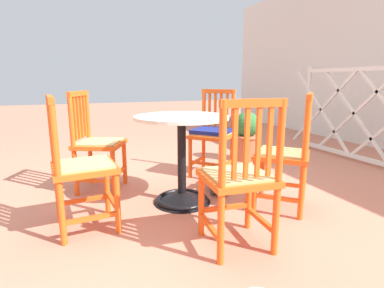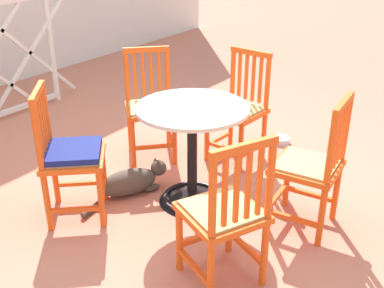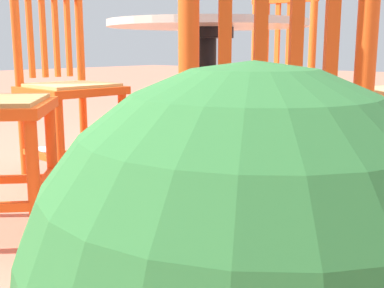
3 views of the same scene
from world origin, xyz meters
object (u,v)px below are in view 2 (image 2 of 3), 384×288
object	(u,v)px
orange_chair_tucked_in	(150,108)
pet_water_bowl	(281,140)
orange_chair_by_planter	(311,168)
orange_chair_near_fence	(70,156)
cafe_table	(192,166)
tabby_cat	(133,181)
orange_chair_facing_out	(239,111)
orange_chair_at_corner	(225,215)

from	to	relation	value
orange_chair_tucked_in	pet_water_bowl	size ratio (longest dim) A/B	5.36
orange_chair_by_planter	pet_water_bowl	xyz separation A→B (m)	(1.09, 0.70, -0.41)
orange_chair_tucked_in	orange_chair_near_fence	size ratio (longest dim) A/B	1.00
cafe_table	orange_chair_near_fence	xyz separation A→B (m)	(-0.60, 0.56, 0.16)
orange_chair_near_fence	tabby_cat	size ratio (longest dim) A/B	1.25
orange_chair_facing_out	orange_chair_near_fence	world-z (taller)	same
orange_chair_by_planter	pet_water_bowl	bearing A→B (deg)	32.75
orange_chair_facing_out	pet_water_bowl	world-z (taller)	orange_chair_facing_out
cafe_table	orange_chair_facing_out	size ratio (longest dim) A/B	0.83
orange_chair_near_fence	cafe_table	bearing A→B (deg)	-42.89
orange_chair_at_corner	orange_chair_by_planter	xyz separation A→B (m)	(0.76, -0.16, 0.00)
orange_chair_by_planter	orange_chair_near_fence	bearing A→B (deg)	120.46
orange_chair_at_corner	pet_water_bowl	bearing A→B (deg)	16.17
orange_chair_tucked_in	pet_water_bowl	bearing A→B (deg)	-42.24
orange_chair_by_planter	pet_water_bowl	distance (m)	1.36
tabby_cat	orange_chair_tucked_in	bearing A→B (deg)	27.24
tabby_cat	pet_water_bowl	xyz separation A→B (m)	(1.44, -0.51, -0.07)
cafe_table	tabby_cat	distance (m)	0.49
orange_chair_tucked_in	tabby_cat	bearing A→B (deg)	-152.76
tabby_cat	pet_water_bowl	size ratio (longest dim) A/B	4.29
orange_chair_facing_out	orange_chair_near_fence	distance (m)	1.46
orange_chair_at_corner	pet_water_bowl	size ratio (longest dim) A/B	5.36
tabby_cat	pet_water_bowl	world-z (taller)	tabby_cat
orange_chair_near_fence	tabby_cat	bearing A→B (deg)	-16.42
orange_chair_at_corner	cafe_table	bearing A→B (deg)	47.29
orange_chair_tucked_in	orange_chair_by_planter	size ratio (longest dim) A/B	1.00
cafe_table	tabby_cat	size ratio (longest dim) A/B	1.04
orange_chair_tucked_in	orange_chair_near_fence	distance (m)	1.01
orange_chair_tucked_in	orange_chair_near_fence	world-z (taller)	same
orange_chair_tucked_in	tabby_cat	xyz separation A→B (m)	(-0.56, -0.29, -0.34)
cafe_table	orange_chair_near_fence	bearing A→B (deg)	137.11
cafe_table	orange_chair_by_planter	world-z (taller)	orange_chair_by_planter
orange_chair_by_planter	orange_chair_at_corner	bearing A→B (deg)	167.87
orange_chair_by_planter	pet_water_bowl	size ratio (longest dim) A/B	5.36
orange_chair_by_planter	orange_chair_facing_out	bearing A→B (deg)	56.03
orange_chair_tucked_in	pet_water_bowl	xyz separation A→B (m)	(0.88, -0.80, -0.41)
cafe_table	orange_chair_at_corner	xyz separation A→B (m)	(-0.57, -0.62, 0.15)
orange_chair_tucked_in	orange_chair_at_corner	world-z (taller)	same
orange_chair_tucked_in	tabby_cat	size ratio (longest dim) A/B	1.25
orange_chair_facing_out	orange_chair_near_fence	size ratio (longest dim) A/B	1.00
orange_chair_tucked_in	orange_chair_at_corner	distance (m)	1.66
orange_chair_at_corner	orange_chair_by_planter	world-z (taller)	same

